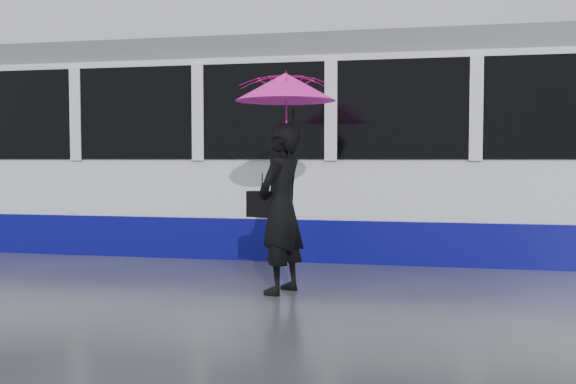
# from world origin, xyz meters

# --- Properties ---
(ground) EXTENTS (90.00, 90.00, 0.00)m
(ground) POSITION_xyz_m (0.00, 0.00, 0.00)
(ground) COLOR #2C2C31
(ground) RESTS_ON ground
(rails) EXTENTS (34.00, 1.51, 0.02)m
(rails) POSITION_xyz_m (0.00, 2.50, 0.01)
(rails) COLOR #3F3D38
(rails) RESTS_ON ground
(tram) EXTENTS (26.00, 2.56, 3.35)m
(tram) POSITION_xyz_m (3.42, 2.50, 1.64)
(tram) COLOR white
(tram) RESTS_ON ground
(woman) EXTENTS (0.65, 0.80, 1.90)m
(woman) POSITION_xyz_m (0.65, -0.90, 0.95)
(woman) COLOR black
(woman) RESTS_ON ground
(umbrella) EXTENTS (1.41, 1.41, 1.28)m
(umbrella) POSITION_xyz_m (0.70, -0.90, 2.08)
(umbrella) COLOR #F7147A
(umbrella) RESTS_ON ground
(handbag) EXTENTS (0.37, 0.24, 0.47)m
(handbag) POSITION_xyz_m (0.43, -0.88, 1.00)
(handbag) COLOR black
(handbag) RESTS_ON ground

